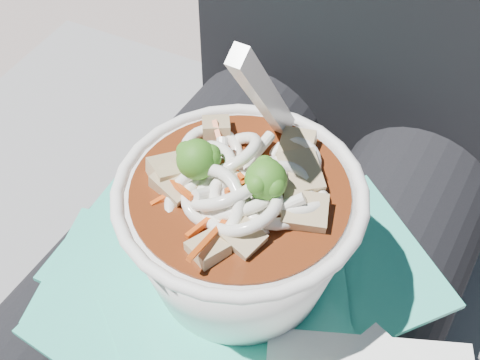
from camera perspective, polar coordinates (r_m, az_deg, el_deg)
The scene contains 5 objects.
stone_ledge at distance 0.95m, azimuth 4.13°, elevation -14.32°, with size 1.00×0.50×0.46m, color slate.
lap at distance 0.61m, azimuth -0.71°, elevation -11.58°, with size 0.35×0.48×0.16m.
person_body at distance 0.64m, azimuth 3.40°, elevation -4.31°, with size 0.34×0.94×1.01m.
plastic_bag at distance 0.52m, azimuth -0.30°, elevation -9.38°, with size 0.35×0.33×0.02m.
udon_bowl at distance 0.47m, azimuth 0.01°, elevation -3.67°, with size 0.20×0.20×0.21m.
Camera 1 is at (0.16, -0.27, 1.06)m, focal length 50.00 mm.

